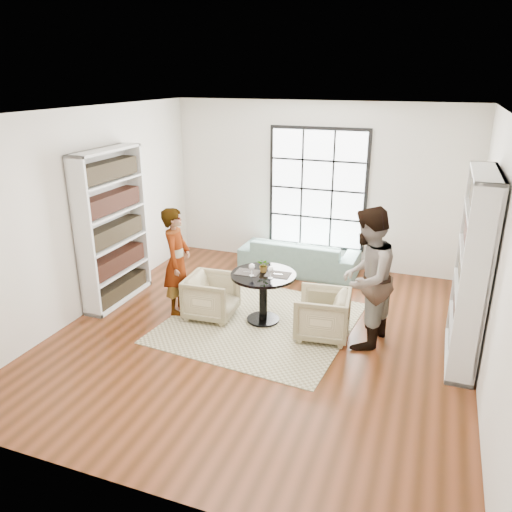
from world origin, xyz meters
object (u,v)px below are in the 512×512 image
at_px(person_right, 366,278).
at_px(person_left, 177,261).
at_px(wine_glass_right, 270,270).
at_px(armchair_right, 322,315).
at_px(flower_centerpiece, 264,265).
at_px(pedestal_table, 263,287).
at_px(wine_glass_left, 252,267).
at_px(armchair_left, 212,296).
at_px(sofa, 299,256).

bearing_deg(person_right, person_left, -79.88).
xyz_separation_m(person_left, wine_glass_right, (1.46, 0.00, 0.07)).
distance_m(armchair_right, wine_glass_right, 0.94).
xyz_separation_m(person_left, flower_centerpiece, (1.30, 0.19, 0.04)).
xyz_separation_m(pedestal_table, wine_glass_left, (-0.13, -0.13, 0.34)).
relative_size(armchair_left, wine_glass_left, 3.81).
bearing_deg(wine_glass_right, armchair_right, -1.66).
xyz_separation_m(sofa, person_right, (1.49, -2.21, 0.63)).
xyz_separation_m(pedestal_table, person_right, (1.46, -0.14, 0.40)).
xyz_separation_m(sofa, wine_glass_right, (0.18, -2.19, 0.57)).
height_order(pedestal_table, wine_glass_right, wine_glass_right).
bearing_deg(sofa, wine_glass_left, 88.34).
height_order(armchair_right, person_right, person_right).
bearing_deg(wine_glass_left, wine_glass_right, 2.03).
xyz_separation_m(sofa, person_left, (-1.28, -2.19, 0.50)).
bearing_deg(armchair_left, person_right, -93.69).
xyz_separation_m(sofa, flower_centerpiece, (0.02, -2.00, 0.54)).
xyz_separation_m(person_right, wine_glass_right, (-1.31, 0.02, -0.07)).
relative_size(armchair_left, person_left, 0.44).
xyz_separation_m(sofa, armchair_left, (-0.73, -2.19, 0.02)).
bearing_deg(person_left, wine_glass_left, -102.81).
bearing_deg(armchair_left, pedestal_table, -83.89).
xyz_separation_m(armchair_right, wine_glass_right, (-0.76, 0.02, 0.55)).
height_order(armchair_left, person_right, person_right).
height_order(person_right, wine_glass_right, person_right).
bearing_deg(sofa, person_right, 124.76).
xyz_separation_m(armchair_right, flower_centerpiece, (-0.92, 0.21, 0.52)).
bearing_deg(sofa, armchair_left, 72.27).
relative_size(person_left, flower_centerpiece, 7.98).
height_order(pedestal_table, armchair_left, pedestal_table).
relative_size(armchair_left, flower_centerpiece, 3.50).
bearing_deg(person_left, armchair_right, -102.99).
distance_m(person_left, wine_glass_right, 1.47).
distance_m(pedestal_table, person_right, 1.52).
bearing_deg(sofa, flower_centerpiece, 91.29).
distance_m(person_left, wine_glass_left, 1.19).
distance_m(pedestal_table, armchair_left, 0.81).
xyz_separation_m(pedestal_table, flower_centerpiece, (-0.02, 0.07, 0.31)).
relative_size(pedestal_table, armchair_right, 1.29).
xyz_separation_m(pedestal_table, person_left, (-1.32, -0.13, 0.27)).
distance_m(sofa, flower_centerpiece, 2.07).
bearing_deg(flower_centerpiece, sofa, 90.56).
height_order(sofa, wine_glass_right, wine_glass_right).
bearing_deg(wine_glass_right, sofa, 94.76).
bearing_deg(pedestal_table, armchair_right, -9.03).
height_order(armchair_left, wine_glass_right, wine_glass_right).
bearing_deg(armchair_left, person_left, 86.79).
bearing_deg(person_left, wine_glass_right, -102.38).
bearing_deg(sofa, armchair_right, 113.83).
bearing_deg(flower_centerpiece, armchair_left, -165.55).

